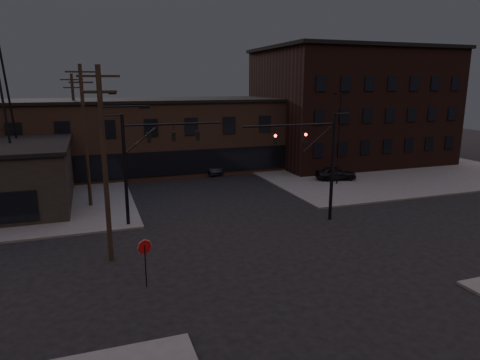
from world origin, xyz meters
The scene contains 15 objects.
ground centered at (0.00, 0.00, 0.00)m, with size 140.00×140.00×0.00m, color black.
sidewalk_ne centered at (22.00, 22.00, 0.07)m, with size 30.00×30.00×0.15m, color #474744.
building_row centered at (0.00, 28.00, 4.00)m, with size 40.00×12.00×8.00m, color #4D3529.
building_right centered at (22.00, 26.00, 7.00)m, with size 22.00×16.00×14.00m, color black.
traffic_signal_near centered at (5.36, 4.50, 4.93)m, with size 7.12×0.24×8.00m.
traffic_signal_far centered at (-6.72, 8.00, 5.01)m, with size 7.12×0.24×8.00m.
stop_sign centered at (-8.00, -1.99, 1.84)m, with size 0.72×0.33×2.48m.
utility_pole_near centered at (-9.43, 2.00, 5.87)m, with size 3.70×0.28×11.00m.
utility_pole_mid centered at (-10.44, 14.00, 6.13)m, with size 3.70×0.28×11.50m.
utility_pole_far centered at (-11.50, 26.00, 5.78)m, with size 2.20×0.28×11.00m.
lot_light_a centered at (13.00, 14.00, 5.51)m, with size 1.50×0.28×9.14m.
lot_light_b centered at (19.00, 19.00, 5.51)m, with size 1.50×0.28×9.14m.
parked_car_lot_a centered at (13.84, 15.59, 0.86)m, with size 1.68×4.17×1.42m, color black.
parked_car_lot_b centered at (21.45, 24.41, 0.87)m, with size 2.00×4.93×1.43m, color silver.
car_crossing centered at (2.31, 23.82, 0.76)m, with size 1.60×4.58×1.51m, color black.
Camera 1 is at (-10.14, -22.33, 10.03)m, focal length 32.00 mm.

